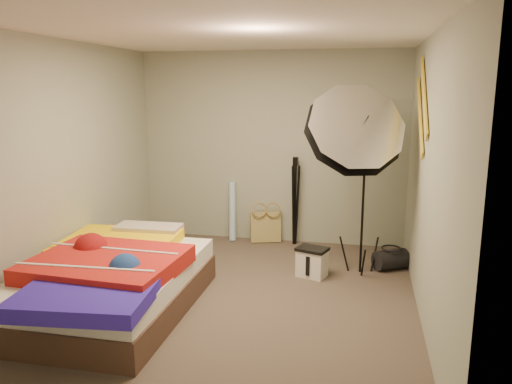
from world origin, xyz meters
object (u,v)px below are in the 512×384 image
(tote_bag, at_px, (266,227))
(photo_umbrella, at_px, (353,133))
(camera_case, at_px, (312,263))
(duffel_bag, at_px, (391,260))
(bed, at_px, (112,280))
(camera_tripod, at_px, (295,195))
(wrapping_roll, at_px, (232,211))

(tote_bag, xyz_separation_m, photo_umbrella, (1.13, -1.07, 1.37))
(camera_case, xyz_separation_m, duffel_bag, (0.85, 0.41, -0.04))
(bed, xyz_separation_m, camera_tripod, (1.37, 2.36, 0.37))
(photo_umbrella, relative_size, camera_tripod, 1.89)
(wrapping_roll, height_order, photo_umbrella, photo_umbrella)
(camera_case, distance_m, bed, 2.12)
(duffel_bag, bearing_deg, camera_case, 175.02)
(tote_bag, relative_size, camera_tripod, 0.35)
(wrapping_roll, height_order, camera_case, wrapping_roll)
(camera_case, relative_size, photo_umbrella, 0.14)
(photo_umbrella, bearing_deg, duffel_bag, 35.58)
(tote_bag, distance_m, photo_umbrella, 2.07)
(tote_bag, relative_size, camera_case, 1.34)
(wrapping_roll, bearing_deg, camera_tripod, -1.92)
(tote_bag, bearing_deg, duffel_bag, -42.04)
(camera_case, xyz_separation_m, photo_umbrella, (0.38, 0.07, 1.42))
(camera_tripod, bearing_deg, camera_case, -72.68)
(camera_case, height_order, photo_umbrella, photo_umbrella)
(tote_bag, xyz_separation_m, wrapping_roll, (-0.46, 0.00, 0.19))
(photo_umbrella, xyz_separation_m, camera_tripod, (-0.73, 1.04, -0.90))
(camera_case, height_order, camera_tripod, camera_tripod)
(wrapping_roll, distance_m, camera_case, 1.68)
(tote_bag, xyz_separation_m, duffel_bag, (1.60, -0.74, -0.09))
(tote_bag, bearing_deg, camera_tripod, -21.41)
(camera_case, height_order, bed, bed)
(photo_umbrella, bearing_deg, wrapping_roll, 145.97)
(camera_tripod, bearing_deg, tote_bag, 175.85)
(tote_bag, relative_size, photo_umbrella, 0.18)
(bed, bearing_deg, tote_bag, 67.85)
(bed, height_order, camera_tripod, camera_tripod)
(wrapping_roll, distance_m, bed, 2.44)
(tote_bag, bearing_deg, camera_case, -74.29)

